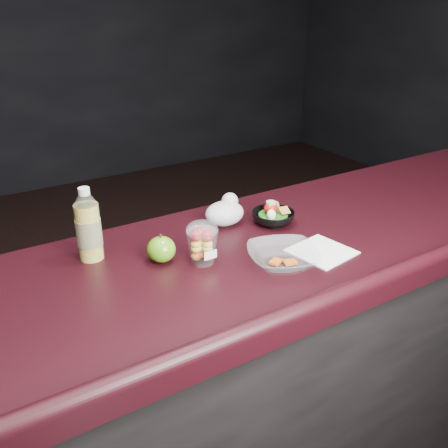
{
  "coord_description": "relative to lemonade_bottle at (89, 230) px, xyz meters",
  "views": [
    {
      "loc": [
        -0.65,
        -0.78,
        1.71
      ],
      "look_at": [
        0.05,
        0.34,
        1.1
      ],
      "focal_mm": 40.0,
      "sensor_mm": 36.0,
      "label": 1
    }
  ],
  "objects": [
    {
      "name": "lemonade_bottle",
      "position": [
        0.0,
        0.0,
        0.0
      ],
      "size": [
        0.07,
        0.07,
        0.21
      ],
      "color": "gold",
      "rests_on": "counter"
    },
    {
      "name": "green_apple",
      "position": [
        0.16,
        -0.12,
        -0.05
      ],
      "size": [
        0.08,
        0.08,
        0.08
      ],
      "color": "#3D840F",
      "rests_on": "counter"
    },
    {
      "name": "counter",
      "position": [
        0.3,
        -0.19,
        -0.6
      ],
      "size": [
        4.06,
        0.71,
        1.02
      ],
      "color": "black",
      "rests_on": "ground"
    },
    {
      "name": "snack_bowl",
      "position": [
        0.58,
        -0.09,
        -0.06
      ],
      "size": [
        0.14,
        0.14,
        0.08
      ],
      "rotation": [
        0.0,
        0.0,
        0.04
      ],
      "color": "black",
      "rests_on": "counter"
    },
    {
      "name": "plastic_bag",
      "position": [
        0.45,
        -0.0,
        -0.05
      ],
      "size": [
        0.13,
        0.11,
        0.1
      ],
      "color": "silver",
      "rests_on": "counter"
    },
    {
      "name": "takeout_bowl",
      "position": [
        0.44,
        -0.32,
        -0.07
      ],
      "size": [
        0.26,
        0.26,
        0.05
      ],
      "rotation": [
        0.0,
        0.0,
        -0.39
      ],
      "color": "silver",
      "rests_on": "counter"
    },
    {
      "name": "fruit_cup",
      "position": [
        0.26,
        -0.19,
        -0.03
      ],
      "size": [
        0.09,
        0.09,
        0.13
      ],
      "color": "white",
      "rests_on": "counter"
    },
    {
      "name": "paper_napkin",
      "position": [
        0.58,
        -0.32,
        -0.09
      ],
      "size": [
        0.18,
        0.18,
        0.0
      ],
      "primitive_type": "cube",
      "rotation": [
        0.0,
        0.0,
        0.16
      ],
      "color": "white",
      "rests_on": "counter"
    }
  ]
}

